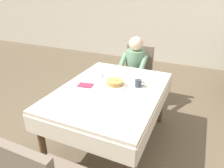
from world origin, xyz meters
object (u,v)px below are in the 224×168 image
Objects in this scene: diner_person at (135,66)px; syrup_pitcher at (101,74)px; chair_diner at (137,71)px; dining_table_main at (111,96)px; knife_right_of_plate at (130,89)px; fork_left_of_plate at (100,83)px; cup_coffee at (138,83)px; breakfast_stack at (115,82)px; spoon_near_edge at (103,97)px; plate_breakfast at (115,85)px.

syrup_pitcher is (-0.20, -0.76, 0.11)m from diner_person.
diner_person is at bearing 90.00° from chair_diner.
knife_right_of_plate reaches higher than dining_table_main.
fork_left_of_plate is at bearing 156.17° from dining_table_main.
cup_coffee is at bearing -32.54° from knife_right_of_plate.
cup_coffee is 0.57× the size of knife_right_of_plate.
breakfast_stack reaches higher than syrup_pitcher.
fork_left_of_plate is at bearing 121.06° from spoon_near_edge.
plate_breakfast is 0.30m from spoon_near_edge.
knife_right_of_plate is at bearing -122.23° from cup_coffee.
syrup_pitcher is 0.20m from fork_left_of_plate.
diner_person is 0.89m from cup_coffee.
plate_breakfast is 0.19m from fork_left_of_plate.
syrup_pitcher reaches higher than plate_breakfast.
spoon_near_edge is at bearing 145.02° from knife_right_of_plate.
syrup_pitcher is at bearing 134.31° from dining_table_main.
plate_breakfast is 1.40× the size of knife_right_of_plate.
fork_left_of_plate is (-0.18, 0.08, 0.09)m from dining_table_main.
syrup_pitcher is (-0.52, 0.07, -0.01)m from cup_coffee.
dining_table_main is 0.22m from spoon_near_edge.
breakfast_stack is at bearing 93.75° from diner_person.
plate_breakfast reaches higher than dining_table_main.
dining_table_main is 8.47× the size of fork_left_of_plate.
spoon_near_edge reaches higher than dining_table_main.
dining_table_main is at bearing -144.97° from cup_coffee.
plate_breakfast is (0.06, -0.91, 0.08)m from diner_person.
diner_person is 4.00× the size of plate_breakfast.
plate_breakfast is at bearing -161.42° from cup_coffee.
knife_right_of_plate and spoon_near_edge have the same top height.
syrup_pitcher is at bearing 172.08° from cup_coffee.
diner_person is at bearing 14.71° from knife_right_of_plate.
diner_person is at bearing -13.90° from fork_left_of_plate.
plate_breakfast is at bearing -69.87° from breakfast_stack.
fork_left_of_plate is (-0.13, -0.93, 0.07)m from diner_person.
breakfast_stack is at bearing 87.05° from spoon_near_edge.
spoon_near_edge is (-0.00, -0.30, -0.04)m from breakfast_stack.
breakfast_stack is at bearing -30.94° from syrup_pitcher.
breakfast_stack is 0.31m from spoon_near_edge.
breakfast_stack reaches higher than dining_table_main.
cup_coffee reaches higher than plate_breakfast.
syrup_pitcher is at bearing 15.75° from fork_left_of_plate.
chair_diner is 1.09m from plate_breakfast.
knife_right_of_plate is (0.45, -0.18, -0.04)m from syrup_pitcher.
syrup_pitcher reaches higher than knife_right_of_plate.
cup_coffee is (0.26, 0.08, 0.00)m from breakfast_stack.
chair_diner is at bearing 92.53° from dining_table_main.
fork_left_of_plate is at bearing 82.11° from diner_person.
diner_person reaches higher than syrup_pitcher.
cup_coffee is 1.41× the size of syrup_pitcher.
breakfast_stack is 0.99× the size of knife_right_of_plate.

